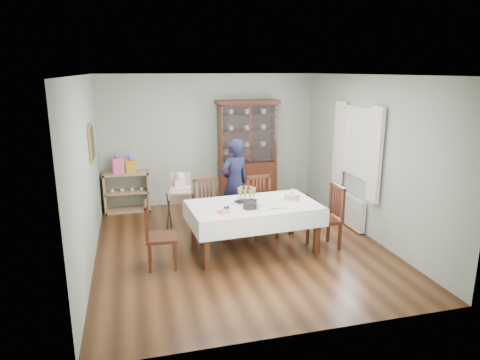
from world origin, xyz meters
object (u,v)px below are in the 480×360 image
object	(u,v)px
chair_far_right	(262,219)
woman	(234,183)
china_cabinet	(247,151)
chair_end_left	(161,248)
chair_far_left	(209,222)
champagne_tray	(247,198)
chair_end_right	(325,229)
high_chair	(181,208)
sideboard	(127,192)
gift_bag_pink	(118,164)
dining_table	(253,227)
birthday_cake	(292,197)
gift_bag_orange	(131,165)

from	to	relation	value
chair_far_right	woman	world-z (taller)	woman
china_cabinet	chair_end_left	distance (m)	3.49
chair_far_left	chair_end_left	world-z (taller)	chair_far_left
chair_end_left	champagne_tray	bearing A→B (deg)	-72.31
chair_end_right	high_chair	world-z (taller)	high_chair
china_cabinet	sideboard	world-z (taller)	china_cabinet
chair_far_right	chair_end_right	bearing A→B (deg)	-45.28
champagne_tray	high_chair	bearing A→B (deg)	131.73
champagne_tray	gift_bag_pink	distance (m)	3.09
chair_far_right	dining_table	bearing A→B (deg)	-124.98
dining_table	champagne_tray	world-z (taller)	champagne_tray
chair_far_right	chair_end_left	distance (m)	1.93
sideboard	champagne_tray	distance (m)	3.04
china_cabinet	woman	xyz separation A→B (m)	(-0.60, -1.30, -0.32)
chair_far_left	birthday_cake	bearing A→B (deg)	-27.18
chair_end_left	birthday_cake	size ratio (longest dim) A/B	3.52
gift_bag_pink	china_cabinet	bearing A→B (deg)	-0.03
high_chair	dining_table	bearing A→B (deg)	-41.25
birthday_cake	gift_bag_pink	world-z (taller)	gift_bag_pink
chair_end_right	china_cabinet	bearing A→B (deg)	-170.62
china_cabinet	chair_end_right	size ratio (longest dim) A/B	2.15
chair_end_left	woman	distance (m)	2.08
sideboard	chair_end_right	world-z (taller)	chair_end_right
dining_table	china_cabinet	xyz separation A→B (m)	(0.58, 2.48, 0.74)
dining_table	high_chair	world-z (taller)	high_chair
chair_far_right	high_chair	xyz separation A→B (m)	(-1.31, 0.60, 0.11)
chair_end_right	chair_far_right	bearing A→B (deg)	-133.03
gift_bag_pink	chair_end_right	bearing A→B (deg)	-39.63
dining_table	gift_bag_orange	bearing A→B (deg)	125.91
chair_end_right	champagne_tray	distance (m)	1.37
dining_table	chair_end_left	world-z (taller)	chair_end_left
dining_table	birthday_cake	distance (m)	0.79
chair_end_left	champagne_tray	distance (m)	1.52
woman	champagne_tray	bearing A→B (deg)	65.48
chair_end_left	birthday_cake	bearing A→B (deg)	-78.34
woman	gift_bag_orange	bearing A→B (deg)	-57.09
sideboard	high_chair	world-z (taller)	high_chair
high_chair	gift_bag_orange	bearing A→B (deg)	128.73
dining_table	chair_end_right	xyz separation A→B (m)	(1.15, -0.16, -0.08)
chair_end_left	gift_bag_pink	distance (m)	2.86
chair_end_right	champagne_tray	bearing A→B (deg)	-105.57
high_chair	chair_end_right	bearing A→B (deg)	-23.65
chair_far_right	birthday_cake	size ratio (longest dim) A/B	3.71
chair_end_left	gift_bag_orange	bearing A→B (deg)	10.84
sideboard	gift_bag_orange	distance (m)	0.57
chair_far_left	gift_bag_orange	xyz separation A→B (m)	(-1.20, 1.87, 0.65)
sideboard	chair_far_right	size ratio (longest dim) A/B	0.88
chair_far_left	high_chair	size ratio (longest dim) A/B	0.96
chair_far_right	gift_bag_pink	size ratio (longest dim) A/B	2.47
chair_far_left	champagne_tray	size ratio (longest dim) A/B	2.60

